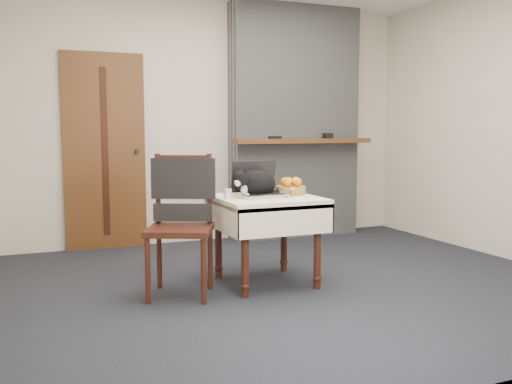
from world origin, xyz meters
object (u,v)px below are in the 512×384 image
laptop (258,187)px  cream_jar (228,194)px  chair (182,205)px  cat (257,183)px  pill_bottle (292,192)px  fruit_basket (291,188)px  side_table (266,211)px  door (105,152)px

laptop → cream_jar: size_ratio=5.32×
cream_jar → chair: (-0.36, 0.01, -0.07)m
laptop → chair: 0.65m
cat → pill_bottle: bearing=-49.8°
laptop → fruit_basket: size_ratio=1.60×
side_table → pill_bottle: 0.26m
pill_bottle → fruit_basket: size_ratio=0.27×
door → chair: (0.30, -1.86, -0.33)m
cat → cream_jar: 0.27m
pill_bottle → side_table: bearing=160.2°
door → chair: size_ratio=1.91×
door → side_table: size_ratio=2.56×
laptop → side_table: bearing=-54.3°
door → laptop: (0.94, -1.82, -0.23)m
pill_bottle → chair: (-0.88, 0.09, -0.07)m
cream_jar → door: bearing=109.5°
laptop → fruit_basket: 0.30m
fruit_basket → side_table: bearing=-164.8°
door → fruit_basket: door is taller
laptop → chair: (-0.64, -0.04, -0.10)m
chair → laptop: bearing=28.5°
pill_bottle → chair: chair is taller
cream_jar → fruit_basket: fruit_basket is taller
laptop → pill_bottle: 0.28m
laptop → pill_bottle: size_ratio=5.83×
laptop → fruit_basket: bearing=0.2°
cream_jar → pill_bottle: (0.52, -0.08, -0.00)m
cream_jar → fruit_basket: bearing=5.8°
pill_bottle → cat: bearing=154.4°
side_table → fruit_basket: (0.25, 0.07, 0.17)m
door → fruit_basket: 2.20m
side_table → laptop: (-0.04, 0.06, 0.18)m
laptop → cat: 0.04m
cream_jar → chair: bearing=178.9°
cat → chair: size_ratio=0.48×
cat → cream_jar: bearing=165.0°
side_table → chair: (-0.68, 0.02, 0.08)m
chair → pill_bottle: bearing=19.1°
door → cream_jar: (0.66, -1.87, -0.26)m
cat → side_table: bearing=-65.0°
door → pill_bottle: size_ratio=30.10×
cream_jar → chair: 0.37m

